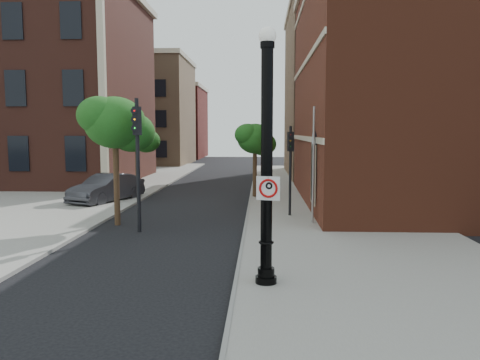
{
  "coord_description": "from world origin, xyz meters",
  "views": [
    {
      "loc": [
        2.69,
        -11.39,
        3.87
      ],
      "look_at": [
        2.07,
        2.0,
        2.47
      ],
      "focal_mm": 35.0,
      "sensor_mm": 36.0,
      "label": 1
    }
  ],
  "objects_px": {
    "lamppost": "(267,171)",
    "traffic_signal_left": "(137,143)",
    "parked_car": "(107,188)",
    "traffic_signal_right": "(290,156)",
    "no_parking_sign": "(268,188)"
  },
  "relations": [
    {
      "from": "no_parking_sign",
      "to": "traffic_signal_right",
      "type": "relative_size",
      "value": 0.14
    },
    {
      "from": "no_parking_sign",
      "to": "traffic_signal_right",
      "type": "distance_m",
      "value": 9.7
    },
    {
      "from": "parked_car",
      "to": "traffic_signal_left",
      "type": "xyz_separation_m",
      "value": [
        3.71,
        -7.36,
        2.66
      ]
    },
    {
      "from": "lamppost",
      "to": "traffic_signal_left",
      "type": "distance_m",
      "value": 7.91
    },
    {
      "from": "parked_car",
      "to": "traffic_signal_left",
      "type": "relative_size",
      "value": 0.93
    },
    {
      "from": "parked_car",
      "to": "traffic_signal_left",
      "type": "height_order",
      "value": "traffic_signal_left"
    },
    {
      "from": "parked_car",
      "to": "traffic_signal_right",
      "type": "distance_m",
      "value": 10.72
    },
    {
      "from": "parked_car",
      "to": "traffic_signal_left",
      "type": "bearing_deg",
      "value": -42.25
    },
    {
      "from": "parked_car",
      "to": "no_parking_sign",
      "type": "bearing_deg",
      "value": -37.01
    },
    {
      "from": "parked_car",
      "to": "traffic_signal_right",
      "type": "relative_size",
      "value": 1.16
    },
    {
      "from": "lamppost",
      "to": "traffic_signal_right",
      "type": "bearing_deg",
      "value": 83.09
    },
    {
      "from": "traffic_signal_left",
      "to": "traffic_signal_right",
      "type": "height_order",
      "value": "traffic_signal_left"
    },
    {
      "from": "lamppost",
      "to": "no_parking_sign",
      "type": "xyz_separation_m",
      "value": [
        0.04,
        -0.16,
        -0.41
      ]
    },
    {
      "from": "traffic_signal_left",
      "to": "traffic_signal_right",
      "type": "relative_size",
      "value": 1.25
    },
    {
      "from": "lamppost",
      "to": "traffic_signal_right",
      "type": "xyz_separation_m",
      "value": [
        1.15,
        9.47,
        -0.15
      ]
    }
  ]
}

